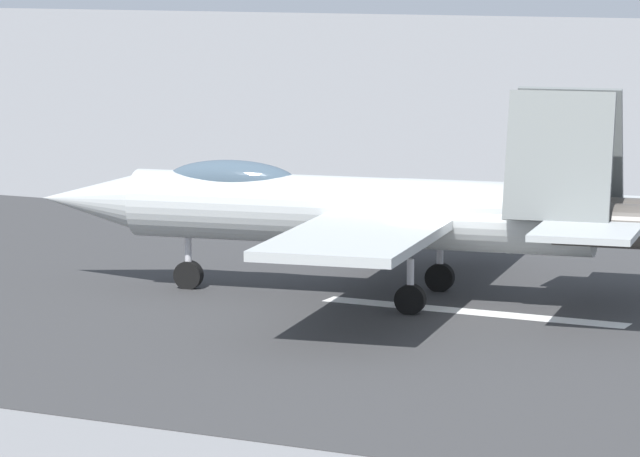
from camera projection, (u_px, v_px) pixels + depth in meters
name	position (u px, v px, depth m)	size (l,w,h in m)	color
ground_plane	(457.00, 311.00, 45.27)	(400.00, 400.00, 0.00)	slate
runway_strip	(457.00, 311.00, 45.26)	(240.00, 26.00, 0.02)	#353536
fighter_jet	(362.00, 209.00, 46.53)	(16.89, 14.17, 5.56)	#A9AEAF
marker_cone_mid	(333.00, 218.00, 59.34)	(0.44, 0.44, 0.55)	orange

